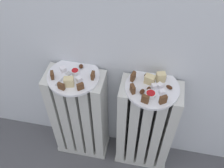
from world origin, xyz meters
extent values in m
cube|color=silver|center=(-0.17, 0.28, 0.01)|extent=(0.29, 0.14, 0.03)
cube|color=silver|center=(-0.29, 0.28, 0.32)|extent=(0.04, 0.14, 0.58)
cube|color=silver|center=(-0.23, 0.28, 0.32)|extent=(0.04, 0.14, 0.58)
cube|color=silver|center=(-0.17, 0.28, 0.32)|extent=(0.04, 0.14, 0.58)
cube|color=silver|center=(-0.12, 0.28, 0.32)|extent=(0.04, 0.14, 0.58)
cube|color=silver|center=(-0.06, 0.28, 0.32)|extent=(0.04, 0.14, 0.58)
cube|color=silver|center=(0.17, 0.28, 0.01)|extent=(0.29, 0.14, 0.03)
cube|color=silver|center=(0.06, 0.28, 0.32)|extent=(0.04, 0.14, 0.58)
cube|color=silver|center=(0.12, 0.28, 0.32)|extent=(0.04, 0.14, 0.58)
cube|color=silver|center=(0.17, 0.28, 0.32)|extent=(0.04, 0.14, 0.58)
cube|color=silver|center=(0.23, 0.28, 0.32)|extent=(0.04, 0.14, 0.58)
cube|color=silver|center=(0.29, 0.28, 0.32)|extent=(0.04, 0.14, 0.58)
cylinder|color=white|center=(-0.17, 0.28, 0.61)|extent=(0.23, 0.23, 0.01)
cylinder|color=white|center=(0.17, 0.28, 0.61)|extent=(0.23, 0.23, 0.01)
cube|color=#56351E|center=(-0.26, 0.25, 0.63)|extent=(0.02, 0.03, 0.03)
cube|color=#56351E|center=(-0.20, 0.19, 0.63)|extent=(0.03, 0.02, 0.03)
cube|color=#56351E|center=(-0.12, 0.21, 0.63)|extent=(0.03, 0.03, 0.03)
cube|color=#56351E|center=(-0.09, 0.28, 0.63)|extent=(0.01, 0.03, 0.03)
cube|color=beige|center=(-0.17, 0.22, 0.64)|extent=(0.05, 0.04, 0.04)
cube|color=white|center=(-0.14, 0.25, 0.63)|extent=(0.03, 0.03, 0.02)
cube|color=white|center=(-0.23, 0.30, 0.63)|extent=(0.03, 0.03, 0.02)
ellipsoid|color=#3D1E0F|center=(-0.15, 0.33, 0.63)|extent=(0.02, 0.03, 0.02)
ellipsoid|color=#3D1E0F|center=(-0.18, 0.26, 0.63)|extent=(0.03, 0.03, 0.02)
cylinder|color=white|center=(-0.17, 0.29, 0.63)|extent=(0.04, 0.04, 0.02)
cylinder|color=#B21419|center=(-0.17, 0.29, 0.63)|extent=(0.03, 0.03, 0.01)
cube|color=#56351E|center=(0.09, 0.31, 0.64)|extent=(0.02, 0.03, 0.04)
cube|color=#56351E|center=(0.10, 0.23, 0.64)|extent=(0.03, 0.03, 0.04)
cube|color=#56351E|center=(0.15, 0.19, 0.64)|extent=(0.03, 0.02, 0.04)
cube|color=#56351E|center=(0.22, 0.20, 0.64)|extent=(0.03, 0.03, 0.04)
cube|color=beige|center=(0.16, 0.30, 0.64)|extent=(0.05, 0.04, 0.04)
cube|color=beige|center=(0.20, 0.32, 0.64)|extent=(0.04, 0.04, 0.04)
cube|color=white|center=(0.18, 0.28, 0.63)|extent=(0.03, 0.03, 0.02)
cube|color=white|center=(0.22, 0.25, 0.63)|extent=(0.03, 0.03, 0.02)
cube|color=white|center=(0.20, 0.28, 0.63)|extent=(0.03, 0.03, 0.02)
ellipsoid|color=#3D1E0F|center=(0.15, 0.34, 0.63)|extent=(0.04, 0.03, 0.02)
ellipsoid|color=#3D1E0F|center=(0.24, 0.28, 0.63)|extent=(0.03, 0.02, 0.02)
ellipsoid|color=#3D1E0F|center=(0.16, 0.26, 0.63)|extent=(0.02, 0.03, 0.02)
ellipsoid|color=#3D1E0F|center=(0.14, 0.24, 0.63)|extent=(0.03, 0.03, 0.01)
cylinder|color=white|center=(0.17, 0.23, 0.63)|extent=(0.04, 0.04, 0.02)
cylinder|color=#B21419|center=(0.17, 0.23, 0.63)|extent=(0.04, 0.04, 0.01)
cube|color=#B7B7BC|center=(-0.22, 0.24, 0.62)|extent=(0.03, 0.06, 0.00)
cube|color=#B7B7BC|center=(-0.20, 0.29, 0.62)|extent=(0.03, 0.03, 0.00)
camera|label=1|loc=(0.15, -0.47, 1.45)|focal=41.94mm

